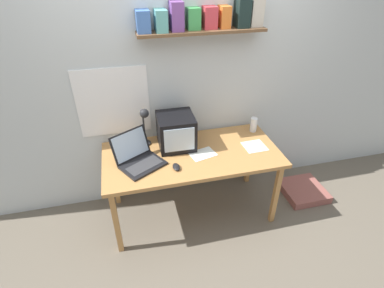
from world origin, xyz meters
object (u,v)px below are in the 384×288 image
object	(u,v)px
crt_monitor	(176,131)
laptop	(137,156)
loose_paper_near_monitor	(255,146)
floor_cushion	(303,191)
computer_mouse	(176,167)
desk_lamp	(144,121)
open_notebook	(203,154)
corner_desk	(192,159)
juice_glass	(253,125)

from	to	relation	value
crt_monitor	laptop	distance (m)	0.43
loose_paper_near_monitor	floor_cushion	distance (m)	0.95
computer_mouse	loose_paper_near_monitor	distance (m)	0.79
crt_monitor	floor_cushion	distance (m)	1.61
laptop	loose_paper_near_monitor	bearing A→B (deg)	-30.41
desk_lamp	loose_paper_near_monitor	xyz separation A→B (m)	(0.98, -0.26, -0.26)
computer_mouse	open_notebook	bearing A→B (deg)	28.64
corner_desk	open_notebook	world-z (taller)	open_notebook
open_notebook	floor_cushion	distance (m)	1.35
desk_lamp	open_notebook	distance (m)	0.60
computer_mouse	crt_monitor	bearing A→B (deg)	78.38
desk_lamp	floor_cushion	size ratio (longest dim) A/B	0.89
desk_lamp	juice_glass	bearing A→B (deg)	-12.82
corner_desk	laptop	distance (m)	0.50
crt_monitor	laptop	size ratio (longest dim) A/B	0.74
juice_glass	open_notebook	bearing A→B (deg)	-155.46
desk_lamp	loose_paper_near_monitor	bearing A→B (deg)	-28.31
desk_lamp	loose_paper_near_monitor	world-z (taller)	desk_lamp
crt_monitor	laptop	xyz separation A→B (m)	(-0.38, -0.19, -0.09)
crt_monitor	computer_mouse	xyz separation A→B (m)	(-0.07, -0.35, -0.14)
open_notebook	laptop	bearing A→B (deg)	178.66
crt_monitor	juice_glass	world-z (taller)	crt_monitor
crt_monitor	computer_mouse	world-z (taller)	crt_monitor
floor_cushion	computer_mouse	bearing A→B (deg)	-174.28
crt_monitor	loose_paper_near_monitor	size ratio (longest dim) A/B	1.66
crt_monitor	juice_glass	size ratio (longest dim) A/B	2.39
floor_cushion	loose_paper_near_monitor	bearing A→B (deg)	179.06
crt_monitor	open_notebook	size ratio (longest dim) A/B	1.34
floor_cushion	crt_monitor	bearing A→B (deg)	171.40
desk_lamp	floor_cushion	bearing A→B (deg)	-22.85
crt_monitor	laptop	world-z (taller)	crt_monitor
open_notebook	floor_cushion	xyz separation A→B (m)	(1.16, -0.01, -0.68)
computer_mouse	floor_cushion	distance (m)	1.60
desk_lamp	floor_cushion	world-z (taller)	desk_lamp
desk_lamp	corner_desk	bearing A→B (deg)	-44.23
computer_mouse	laptop	bearing A→B (deg)	151.92
loose_paper_near_monitor	juice_glass	bearing A→B (deg)	69.65
corner_desk	loose_paper_near_monitor	xyz separation A→B (m)	(0.60, -0.03, 0.06)
corner_desk	open_notebook	distance (m)	0.12
computer_mouse	loose_paper_near_monitor	size ratio (longest dim) A/B	0.51
laptop	juice_glass	world-z (taller)	laptop
crt_monitor	open_notebook	world-z (taller)	crt_monitor
corner_desk	desk_lamp	world-z (taller)	desk_lamp
crt_monitor	juice_glass	xyz separation A→B (m)	(0.81, 0.08, -0.09)
desk_lamp	juice_glass	distance (m)	1.10
laptop	juice_glass	size ratio (longest dim) A/B	3.22
desk_lamp	floor_cushion	distance (m)	1.90
corner_desk	loose_paper_near_monitor	bearing A→B (deg)	-3.07
laptop	computer_mouse	world-z (taller)	laptop
corner_desk	desk_lamp	xyz separation A→B (m)	(-0.38, 0.23, 0.32)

